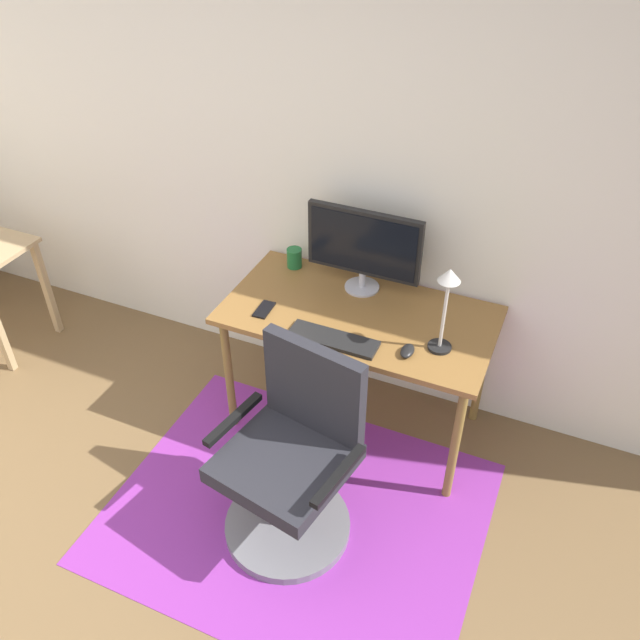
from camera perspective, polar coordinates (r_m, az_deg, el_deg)
The scene contains 10 objects.
wall_back at distance 3.46m, azimuth -1.51°, elevation 13.70°, with size 6.00×0.10×2.60m, color silver.
area_rug at distance 3.34m, azimuth -2.04°, elevation -16.34°, with size 1.76×1.39×0.01m, color #812D8C.
desk at distance 3.28m, azimuth 3.35°, elevation -0.46°, with size 1.34×0.70×0.76m.
monitor at distance 3.27m, azimuth 3.83°, elevation 6.49°, with size 0.59×0.18×0.45m.
keyboard at distance 3.05m, azimuth 1.15°, elevation -1.68°, with size 0.43×0.13×0.02m, color black.
computer_mouse at distance 3.00m, azimuth 7.62°, elevation -2.68°, with size 0.06×0.10×0.03m, color black.
coffee_cup at distance 3.55m, azimuth -2.25°, elevation 5.42°, with size 0.08×0.08×0.11m, color #1B602D.
cell_phone at distance 3.26m, azimuth -4.89°, elevation 0.92°, with size 0.07×0.14×0.01m, color black.
desk_lamp at distance 2.89m, azimuth 10.99°, elevation 2.16°, with size 0.11×0.11×0.43m.
office_chair at distance 3.00m, azimuth -2.39°, elevation -12.66°, with size 0.65×0.60×0.97m.
Camera 1 is at (1.35, -0.66, 2.70)m, focal length 36.75 mm.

